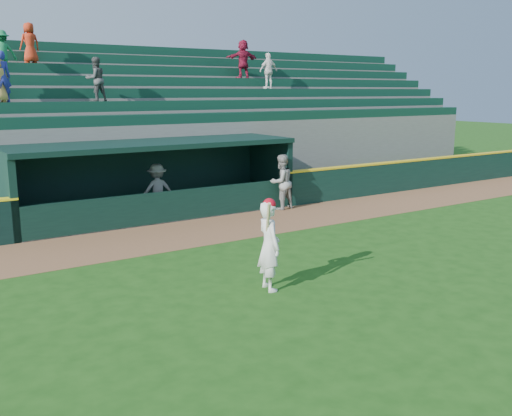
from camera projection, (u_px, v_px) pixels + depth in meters
The scene contains 9 objects.
ground at pixel (295, 277), 12.73m from camera, with size 120.00×120.00×0.00m, color #1C4812.
warning_track at pixel (195, 232), 16.74m from camera, with size 40.00×3.00×0.01m, color brown.
field_wall_right at pixel (431, 173), 24.55m from camera, with size 15.50×0.30×1.20m, color black.
wall_stripe_right at pixel (432, 159), 24.42m from camera, with size 15.50×0.32×0.06m, color yellow.
dugout_player_front at pixel (281, 182), 19.84m from camera, with size 0.94×0.73×1.93m, color #979792.
dugout_player_inside at pixel (157, 190), 18.77m from camera, with size 1.12×0.65×1.74m, color gray.
dugout at pixel (151, 174), 19.02m from camera, with size 9.40×2.80×2.46m.
stands at pixel (104, 134), 22.55m from camera, with size 34.50×6.25×6.51m.
batter_at_plate at pixel (269, 244), 11.75m from camera, with size 0.60×0.82×1.96m.
Camera 1 is at (-7.40, -9.69, 4.08)m, focal length 40.00 mm.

